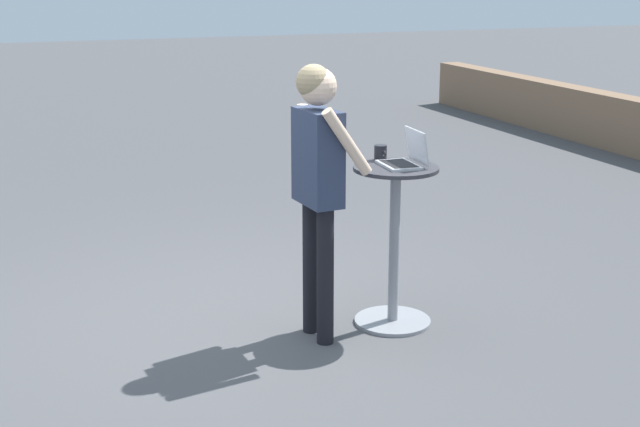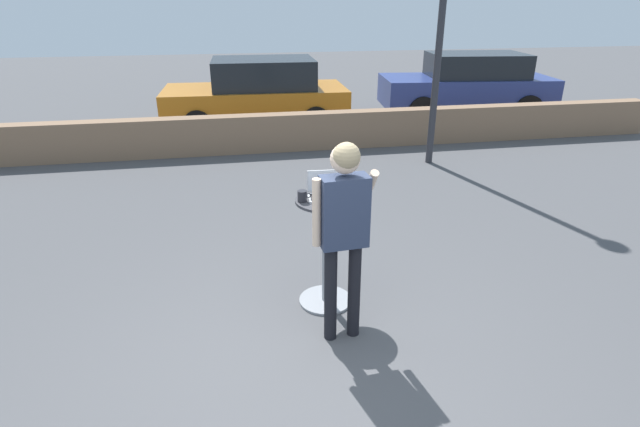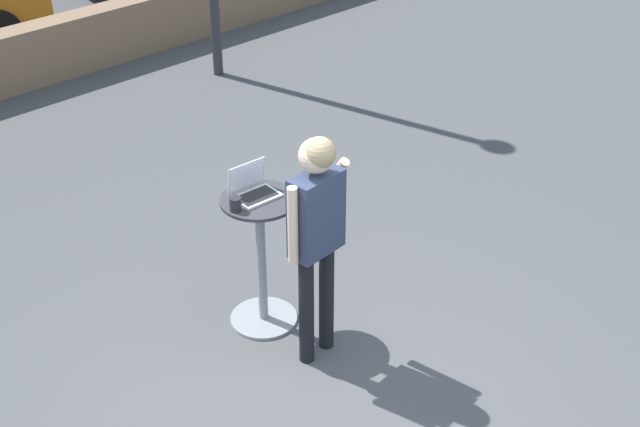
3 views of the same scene
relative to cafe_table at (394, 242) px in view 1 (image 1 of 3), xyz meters
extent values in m
plane|color=#4C4C4F|center=(-0.39, -1.04, -0.58)|extent=(50.00, 50.00, 0.00)
cylinder|color=gray|center=(0.00, 0.00, -0.57)|extent=(0.52, 0.52, 0.03)
cylinder|color=gray|center=(0.00, 0.00, -0.03)|extent=(0.07, 0.07, 1.05)
cylinder|color=#333338|center=(0.00, 0.00, 0.50)|extent=(0.56, 0.56, 0.02)
cube|color=silver|center=(0.00, 0.02, 0.53)|extent=(0.33, 0.23, 0.02)
cube|color=black|center=(0.00, 0.02, 0.54)|extent=(0.29, 0.19, 0.00)
cube|color=silver|center=(0.01, 0.14, 0.65)|extent=(0.32, 0.07, 0.22)
cube|color=white|center=(0.01, 0.14, 0.65)|extent=(0.29, 0.05, 0.20)
cylinder|color=#232328|center=(-0.22, -0.01, 0.57)|extent=(0.09, 0.09, 0.10)
torus|color=#232328|center=(-0.16, -0.01, 0.57)|extent=(0.05, 0.01, 0.05)
cylinder|color=black|center=(-0.07, -0.57, -0.12)|extent=(0.11, 0.11, 0.91)
cylinder|color=black|center=(0.14, -0.55, -0.12)|extent=(0.11, 0.11, 0.91)
cube|color=#2D3851|center=(0.04, -0.56, 0.63)|extent=(0.40, 0.22, 0.60)
sphere|color=beige|center=(0.04, -0.56, 1.07)|extent=(0.24, 0.24, 0.24)
sphere|color=#9E8966|center=(0.04, -0.59, 1.10)|extent=(0.22, 0.22, 0.22)
cylinder|color=beige|center=(-0.19, -0.58, 0.64)|extent=(0.07, 0.07, 0.57)
cylinder|color=beige|center=(0.26, -0.46, 0.76)|extent=(0.10, 0.34, 0.44)
camera|label=1|loc=(5.12, -2.53, 1.78)|focal=50.00mm
camera|label=2|loc=(-0.82, -4.14, 2.22)|focal=28.00mm
camera|label=3|loc=(-3.43, -4.28, 3.78)|focal=50.00mm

